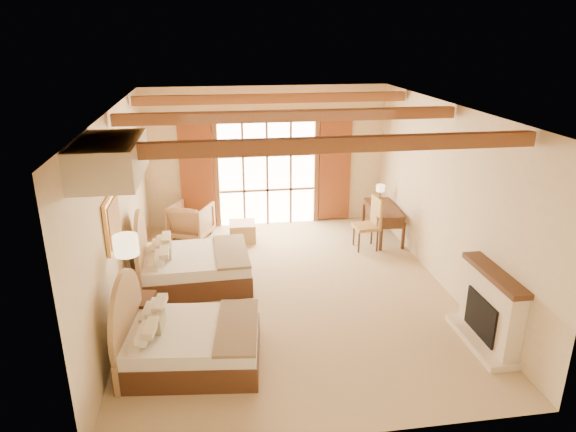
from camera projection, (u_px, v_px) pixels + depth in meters
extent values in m
plane|color=tan|center=(290.00, 291.00, 9.06)|extent=(7.00, 7.00, 0.00)
plane|color=beige|center=(267.00, 157.00, 11.77)|extent=(5.50, 0.00, 5.50)
plane|color=beige|center=(119.00, 214.00, 8.13)|extent=(0.00, 7.00, 7.00)
plane|color=beige|center=(446.00, 198.00, 8.90)|extent=(0.00, 7.00, 7.00)
plane|color=#AE7133|center=(290.00, 108.00, 7.97)|extent=(7.00, 7.00, 0.00)
cube|color=white|center=(267.00, 172.00, 11.85)|extent=(2.20, 0.02, 2.50)
cube|color=brown|center=(197.00, 175.00, 11.60)|extent=(0.75, 0.06, 2.40)
cube|color=brown|center=(335.00, 170.00, 12.05)|extent=(0.75, 0.06, 2.40)
cube|color=#F4E2C6|center=(491.00, 310.00, 7.38)|extent=(0.25, 1.30, 1.10)
cube|color=black|center=(485.00, 316.00, 7.41)|extent=(0.18, 0.80, 0.60)
cube|color=#F4E2C6|center=(480.00, 340.00, 7.54)|extent=(0.45, 1.40, 0.10)
cube|color=#4F2F1B|center=(495.00, 274.00, 7.19)|extent=(0.30, 1.40, 0.08)
cube|color=#EFA951|center=(112.00, 221.00, 7.39)|extent=(0.05, 0.95, 0.75)
cube|color=#BB7F33|center=(114.00, 221.00, 7.39)|extent=(0.02, 0.82, 0.62)
cube|color=beige|center=(110.00, 159.00, 5.86)|extent=(0.70, 1.40, 0.45)
cube|color=#4F2F1B|center=(193.00, 351.00, 7.06)|extent=(1.96, 1.57, 0.35)
cube|color=white|center=(192.00, 334.00, 6.97)|extent=(1.92, 1.54, 0.20)
cube|color=#827350|center=(237.00, 324.00, 7.02)|extent=(0.70, 1.45, 0.04)
cube|color=tan|center=(159.00, 323.00, 6.84)|extent=(0.15, 0.38, 0.21)
cube|color=#4F2F1B|center=(196.00, 274.00, 9.27)|extent=(1.97, 1.51, 0.37)
cube|color=white|center=(195.00, 260.00, 9.17)|extent=(1.93, 1.48, 0.21)
cube|color=#827350|center=(231.00, 252.00, 9.22)|extent=(0.62, 1.50, 0.05)
cube|color=tan|center=(168.00, 250.00, 9.04)|extent=(0.12, 0.40, 0.22)
cube|color=#4F2F1B|center=(137.00, 315.00, 7.72)|extent=(0.58, 0.58, 0.60)
cylinder|color=#3B281A|center=(137.00, 335.00, 7.72)|extent=(0.23, 0.23, 0.03)
cylinder|color=#3B281A|center=(132.00, 294.00, 7.47)|extent=(0.04, 0.04, 1.40)
cylinder|color=#FFE7AD|center=(126.00, 245.00, 7.21)|extent=(0.35, 0.35, 0.29)
imported|color=#9E734B|center=(191.00, 220.00, 11.33)|extent=(1.09, 1.10, 0.77)
cube|color=tan|center=(242.00, 231.00, 11.20)|extent=(0.57, 0.57, 0.41)
cube|color=#4F2F1B|center=(384.00, 208.00, 11.12)|extent=(0.70, 1.40, 0.05)
cube|color=#4F2F1B|center=(383.00, 213.00, 11.17)|extent=(0.67, 1.36, 0.21)
cube|color=#AB863F|center=(366.00, 227.00, 10.68)|extent=(0.53, 0.53, 0.07)
cube|color=#AB863F|center=(377.00, 211.00, 10.60)|extent=(0.10, 0.49, 0.60)
cylinder|color=#3B281A|center=(380.00, 200.00, 11.51)|extent=(0.11, 0.11, 0.02)
cylinder|color=#3B281A|center=(380.00, 195.00, 11.46)|extent=(0.02, 0.02, 0.26)
cylinder|color=#FFE7AD|center=(381.00, 188.00, 11.41)|extent=(0.19, 0.19, 0.15)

